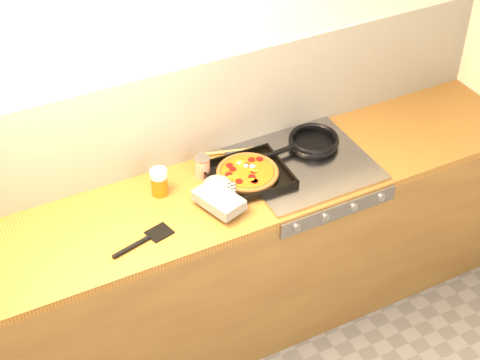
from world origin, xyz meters
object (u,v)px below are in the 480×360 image
tomato_can (202,167)px  juice_glass (159,182)px  frying_pan (313,141)px  pizza_on_tray (239,180)px

tomato_can → juice_glass: juice_glass is taller
frying_pan → tomato_can: tomato_can is taller
pizza_on_tray → frying_pan: pizza_on_tray is taller
juice_glass → frying_pan: bearing=-1.0°
frying_pan → tomato_can: 0.57m
juice_glass → pizza_on_tray: bearing=-19.4°
tomato_can → pizza_on_tray: bearing=-52.8°
tomato_can → juice_glass: size_ratio=0.79×
pizza_on_tray → tomato_can: 0.19m
frying_pan → juice_glass: (-0.79, 0.01, 0.03)m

